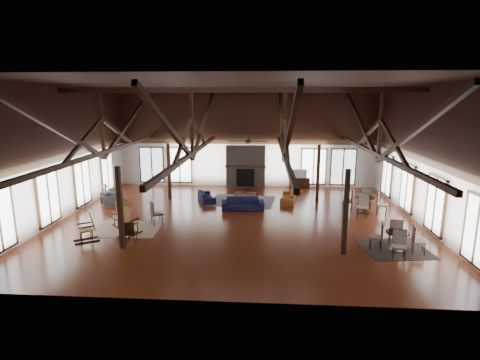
# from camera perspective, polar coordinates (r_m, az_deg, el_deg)

# --- Properties ---
(floor) EXTENTS (16.00, 16.00, 0.00)m
(floor) POSITION_cam_1_polar(r_m,az_deg,el_deg) (17.04, -0.32, -6.15)
(floor) COLOR #5E2113
(floor) RESTS_ON ground
(ceiling) EXTENTS (16.00, 14.00, 0.02)m
(ceiling) POSITION_cam_1_polar(r_m,az_deg,el_deg) (16.20, -0.35, 14.45)
(ceiling) COLOR black
(ceiling) RESTS_ON wall_back
(wall_back) EXTENTS (16.00, 0.02, 6.00)m
(wall_back) POSITION_cam_1_polar(r_m,az_deg,el_deg) (23.29, 0.93, 6.33)
(wall_back) COLOR silver
(wall_back) RESTS_ON floor
(wall_front) EXTENTS (16.00, 0.02, 6.00)m
(wall_front) POSITION_cam_1_polar(r_m,az_deg,el_deg) (9.51, -3.41, -2.14)
(wall_front) COLOR silver
(wall_front) RESTS_ON floor
(wall_left) EXTENTS (0.02, 14.00, 6.00)m
(wall_left) POSITION_cam_1_polar(r_m,az_deg,el_deg) (18.71, -25.63, 3.74)
(wall_left) COLOR silver
(wall_left) RESTS_ON floor
(wall_right) EXTENTS (0.02, 14.00, 6.00)m
(wall_right) POSITION_cam_1_polar(r_m,az_deg,el_deg) (17.67, 26.54, 3.23)
(wall_right) COLOR silver
(wall_right) RESTS_ON floor
(roof_truss) EXTENTS (15.60, 14.07, 3.14)m
(roof_truss) POSITION_cam_1_polar(r_m,az_deg,el_deg) (16.23, -0.34, 7.48)
(roof_truss) COLOR black
(roof_truss) RESTS_ON wall_back
(post_grid) EXTENTS (8.16, 7.16, 3.05)m
(post_grid) POSITION_cam_1_polar(r_m,az_deg,el_deg) (16.62, -0.33, -1.16)
(post_grid) COLOR black
(post_grid) RESTS_ON floor
(fireplace) EXTENTS (2.50, 0.69, 2.60)m
(fireplace) POSITION_cam_1_polar(r_m,az_deg,el_deg) (23.19, 0.87, 2.04)
(fireplace) COLOR #68594F
(fireplace) RESTS_ON floor
(ceiling_fan) EXTENTS (1.60, 1.60, 0.75)m
(ceiling_fan) POSITION_cam_1_polar(r_m,az_deg,el_deg) (15.24, 1.27, 6.06)
(ceiling_fan) COLOR black
(ceiling_fan) RESTS_ON roof_truss
(sofa_navy_front) EXTENTS (2.15, 1.02, 0.61)m
(sofa_navy_front) POSITION_cam_1_polar(r_m,az_deg,el_deg) (18.57, 0.42, -3.63)
(sofa_navy_front) COLOR #141638
(sofa_navy_front) RESTS_ON floor
(sofa_navy_left) EXTENTS (1.90, 1.25, 0.52)m
(sofa_navy_left) POSITION_cam_1_polar(r_m,az_deg,el_deg) (20.20, -5.13, -2.51)
(sofa_navy_left) COLOR black
(sofa_navy_left) RESTS_ON floor
(sofa_orange) EXTENTS (1.88, 0.95, 0.53)m
(sofa_orange) POSITION_cam_1_polar(r_m,az_deg,el_deg) (20.19, 7.34, -2.56)
(sofa_orange) COLOR brown
(sofa_orange) RESTS_ON floor
(coffee_table) EXTENTS (1.21, 0.74, 0.44)m
(coffee_table) POSITION_cam_1_polar(r_m,az_deg,el_deg) (20.19, 0.71, -2.11)
(coffee_table) COLOR brown
(coffee_table) RESTS_ON floor
(vase) EXTENTS (0.23, 0.23, 0.21)m
(vase) POSITION_cam_1_polar(r_m,az_deg,el_deg) (20.17, 0.69, -1.65)
(vase) COLOR #B2B2B2
(vase) RESTS_ON coffee_table
(armchair) EXTENTS (1.03, 0.92, 0.63)m
(armchair) POSITION_cam_1_polar(r_m,az_deg,el_deg) (20.31, -18.83, -2.87)
(armchair) COLOR #2F2F32
(armchair) RESTS_ON floor
(side_table_lamp) EXTENTS (0.42, 0.42, 1.08)m
(side_table_lamp) POSITION_cam_1_polar(r_m,az_deg,el_deg) (21.06, -19.78, -2.16)
(side_table_lamp) COLOR black
(side_table_lamp) RESTS_ON floor
(rocking_chair_a) EXTENTS (1.01, 1.03, 1.22)m
(rocking_chair_a) POSITION_cam_1_polar(r_m,az_deg,el_deg) (16.73, -17.55, -5.02)
(rocking_chair_a) COLOR #A3763E
(rocking_chair_a) RESTS_ON floor
(rocking_chair_b) EXTENTS (0.79, 1.06, 1.22)m
(rocking_chair_b) POSITION_cam_1_polar(r_m,az_deg,el_deg) (15.63, -16.78, -6.16)
(rocking_chair_b) COLOR #A3763E
(rocking_chair_b) RESTS_ON floor
(rocking_chair_c) EXTENTS (1.02, 0.90, 1.17)m
(rocking_chair_c) POSITION_cam_1_polar(r_m,az_deg,el_deg) (15.64, -22.07, -6.63)
(rocking_chair_c) COLOR #A3763E
(rocking_chair_c) RESTS_ON floor
(side_chair_a) EXTENTS (0.62, 0.62, 1.06)m
(side_chair_a) POSITION_cam_1_polar(r_m,az_deg,el_deg) (16.67, -12.91, -4.67)
(side_chair_a) COLOR black
(side_chair_a) RESTS_ON floor
(side_chair_b) EXTENTS (0.39, 0.39, 0.89)m
(side_chair_b) POSITION_cam_1_polar(r_m,az_deg,el_deg) (14.73, -16.40, -7.50)
(side_chair_b) COLOR black
(side_chair_b) RESTS_ON floor
(cafe_table_near) EXTENTS (1.94, 1.94, 0.99)m
(cafe_table_near) POSITION_cam_1_polar(r_m,az_deg,el_deg) (14.68, 22.83, -8.13)
(cafe_table_near) COLOR black
(cafe_table_near) RESTS_ON floor
(cafe_table_far) EXTENTS (2.13, 2.13, 1.10)m
(cafe_table_far) POSITION_cam_1_polar(r_m,az_deg,el_deg) (18.99, 18.48, -3.15)
(cafe_table_far) COLOR black
(cafe_table_far) RESTS_ON floor
(cup_near) EXTENTS (0.14, 0.14, 0.09)m
(cup_near) POSITION_cam_1_polar(r_m,az_deg,el_deg) (14.67, 22.62, -7.04)
(cup_near) COLOR #B2B2B2
(cup_near) RESTS_ON cafe_table_near
(cup_far) EXTENTS (0.16, 0.16, 0.10)m
(cup_far) POSITION_cam_1_polar(r_m,az_deg,el_deg) (18.99, 18.23, -2.21)
(cup_far) COLOR #B2B2B2
(cup_far) RESTS_ON cafe_table_far
(tv_console) EXTENTS (1.24, 0.47, 0.62)m
(tv_console) POSITION_cam_1_polar(r_m,az_deg,el_deg) (23.53, 9.03, -0.39)
(tv_console) COLOR black
(tv_console) RESTS_ON floor
(television) EXTENTS (0.95, 0.23, 0.54)m
(television) POSITION_cam_1_polar(r_m,az_deg,el_deg) (23.41, 8.97, 1.00)
(television) COLOR #B2B2B2
(television) RESTS_ON tv_console
(rug_tan) EXTENTS (2.80, 2.25, 0.01)m
(rug_tan) POSITION_cam_1_polar(r_m,az_deg,el_deg) (16.62, -16.82, -7.15)
(rug_tan) COLOR #C6AD89
(rug_tan) RESTS_ON floor
(rug_navy) EXTENTS (3.65, 2.91, 0.01)m
(rug_navy) POSITION_cam_1_polar(r_m,az_deg,el_deg) (20.20, 0.32, -3.21)
(rug_navy) COLOR #161740
(rug_navy) RESTS_ON floor
(rug_dark) EXTENTS (2.53, 2.35, 0.01)m
(rug_dark) POSITION_cam_1_polar(r_m,az_deg,el_deg) (15.03, 22.49, -9.64)
(rug_dark) COLOR black
(rug_dark) RESTS_ON floor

